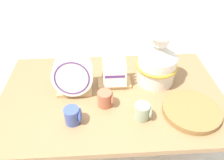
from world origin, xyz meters
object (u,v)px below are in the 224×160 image
object	(u,v)px
dish_rack_round_plates	(73,79)
mug_cobalt_glaze	(73,116)
mug_sage_glaze	(143,111)
wicker_charger_stack	(191,111)
dish_rack_square_plates	(114,77)
mug_terracotta_glaze	(106,99)
ceramic_vase	(157,62)

from	to	relation	value
dish_rack_round_plates	mug_cobalt_glaze	bearing A→B (deg)	-87.33
dish_rack_round_plates	mug_cobalt_glaze	xyz separation A→B (m)	(0.01, -0.25, -0.06)
mug_sage_glaze	wicker_charger_stack	bearing A→B (deg)	3.66
dish_rack_square_plates	mug_sage_glaze	xyz separation A→B (m)	(0.14, -0.31, -0.01)
dish_rack_square_plates	mug_terracotta_glaze	world-z (taller)	dish_rack_square_plates
mug_cobalt_glaze	wicker_charger_stack	bearing A→B (deg)	2.20
ceramic_vase	mug_terracotta_glaze	xyz separation A→B (m)	(-0.35, -0.22, -0.10)
ceramic_vase	mug_sage_glaze	size ratio (longest dim) A/B	3.60
mug_terracotta_glaze	ceramic_vase	bearing A→B (deg)	32.08
dish_rack_square_plates	ceramic_vase	bearing A→B (deg)	4.15
ceramic_vase	wicker_charger_stack	size ratio (longest dim) A/B	1.07
mug_terracotta_glaze	wicker_charger_stack	bearing A→B (deg)	-10.99
ceramic_vase	dish_rack_round_plates	world-z (taller)	ceramic_vase
ceramic_vase	mug_terracotta_glaze	size ratio (longest dim) A/B	3.60
wicker_charger_stack	mug_sage_glaze	size ratio (longest dim) A/B	3.35
dish_rack_round_plates	mug_terracotta_glaze	distance (m)	0.24
wicker_charger_stack	mug_sage_glaze	world-z (taller)	mug_sage_glaze
wicker_charger_stack	dish_rack_round_plates	bearing A→B (deg)	162.17
dish_rack_round_plates	ceramic_vase	bearing A→B (deg)	9.62
ceramic_vase	dish_rack_square_plates	size ratio (longest dim) A/B	1.63
mug_sage_glaze	mug_terracotta_glaze	world-z (taller)	same
dish_rack_round_plates	dish_rack_square_plates	world-z (taller)	dish_rack_round_plates
mug_sage_glaze	dish_rack_square_plates	bearing A→B (deg)	113.71
mug_terracotta_glaze	dish_rack_round_plates	bearing A→B (deg)	147.17
mug_sage_glaze	dish_rack_round_plates	bearing A→B (deg)	148.84
wicker_charger_stack	mug_terracotta_glaze	size ratio (longest dim) A/B	3.35
wicker_charger_stack	mug_sage_glaze	distance (m)	0.30
mug_sage_glaze	mug_terracotta_glaze	xyz separation A→B (m)	(-0.20, 0.12, 0.00)
ceramic_vase	mug_sage_glaze	bearing A→B (deg)	-113.42
ceramic_vase	mug_terracotta_glaze	world-z (taller)	ceramic_vase
mug_sage_glaze	mug_cobalt_glaze	size ratio (longest dim) A/B	1.00
ceramic_vase	mug_sage_glaze	distance (m)	0.38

